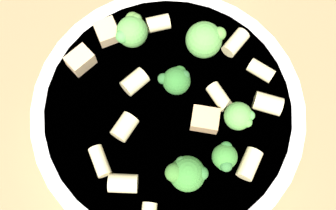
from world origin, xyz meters
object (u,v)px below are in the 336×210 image
rigatoni_8 (135,82)px  chicken_chunk_0 (80,60)px  broccoli_floret_1 (205,40)px  rigatoni_6 (235,43)px  chicken_chunk_2 (205,119)px  broccoli_floret_3 (239,117)px  broccoli_floret_0 (186,173)px  rigatoni_7 (125,127)px  broccoli_floret_2 (225,157)px  rigatoni_3 (249,164)px  rigatoni_10 (123,183)px  rigatoni_0 (261,71)px  rigatoni_4 (268,104)px  rigatoni_5 (100,161)px  chicken_chunk_1 (107,32)px  broccoli_floret_5 (175,80)px  rigatoni_2 (158,23)px  pasta_bowl (168,112)px  broccoli_floret_4 (132,31)px  rigatoni_9 (219,97)px

rigatoni_8 → chicken_chunk_0: 0.06m
broccoli_floret_1 → rigatoni_6: broccoli_floret_1 is taller
chicken_chunk_0 → chicken_chunk_2: (-0.01, -0.13, -0.00)m
broccoli_floret_3 → broccoli_floret_0: bearing=158.0°
rigatoni_7 → chicken_chunk_2: rigatoni_7 is taller
broccoli_floret_2 → rigatoni_3: (0.01, -0.02, -0.01)m
rigatoni_10 → rigatoni_0: bearing=-28.8°
broccoli_floret_3 → rigatoni_10: size_ratio=1.35×
rigatoni_4 → rigatoni_6: size_ratio=0.95×
broccoli_floret_3 → rigatoni_8: bearing=89.2°
rigatoni_6 → rigatoni_10: rigatoni_10 is taller
rigatoni_4 → broccoli_floret_2: bearing=161.5°
rigatoni_5 → chicken_chunk_1: chicken_chunk_1 is taller
rigatoni_8 → rigatoni_3: bearing=-105.8°
broccoli_floret_0 → rigatoni_8: broccoli_floret_0 is taller
rigatoni_6 → chicken_chunk_2: 0.09m
broccoli_floret_0 → broccoli_floret_2: 0.04m
broccoli_floret_5 → chicken_chunk_0: (-0.01, 0.10, -0.01)m
broccoli_floret_0 → rigatoni_2: (0.13, 0.08, -0.01)m
pasta_bowl → broccoli_floret_3: broccoli_floret_3 is taller
broccoli_floret_2 → rigatoni_3: size_ratio=1.24×
broccoli_floret_4 → rigatoni_9: broccoli_floret_4 is taller
rigatoni_10 → chicken_chunk_0: size_ratio=1.05×
rigatoni_6 → chicken_chunk_2: size_ratio=1.09×
broccoli_floret_1 → rigatoni_7: size_ratio=1.86×
pasta_bowl → chicken_chunk_2: (0.00, -0.04, 0.02)m
broccoli_floret_0 → rigatoni_8: size_ratio=1.52×
broccoli_floret_5 → rigatoni_8: (-0.01, 0.04, -0.01)m
broccoli_floret_4 → chicken_chunk_1: bearing=100.0°
pasta_bowl → broccoli_floret_0: size_ratio=7.34×
chicken_chunk_0 → rigatoni_0: bearing=-72.1°
broccoli_floret_0 → broccoli_floret_5: (0.08, 0.04, -0.00)m
rigatoni_4 → chicken_chunk_2: 0.06m
broccoli_floret_4 → broccoli_floret_5: (-0.03, -0.06, 0.00)m
rigatoni_7 → rigatoni_8: (0.05, 0.01, -0.00)m
broccoli_floret_5 → chicken_chunk_0: size_ratio=1.34×
rigatoni_8 → rigatoni_7: bearing=-169.2°
rigatoni_2 → rigatoni_4: rigatoni_4 is taller
broccoli_floret_4 → rigatoni_4: 0.15m
rigatoni_4 → rigatoni_5: size_ratio=0.94×
broccoli_floret_1 → chicken_chunk_0: bearing=117.6°
rigatoni_5 → rigatoni_9: (0.10, -0.08, 0.00)m
rigatoni_6 → chicken_chunk_2: same height
pasta_bowl → broccoli_floret_2: 0.08m
rigatoni_2 → chicken_chunk_0: bearing=139.7°
rigatoni_8 → chicken_chunk_2: bearing=-97.7°
broccoli_floret_4 → rigatoni_5: bearing=-170.6°
rigatoni_9 → pasta_bowl: bearing=122.2°
rigatoni_10 → rigatoni_8: bearing=16.6°
broccoli_floret_1 → rigatoni_10: (-0.15, 0.02, -0.02)m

